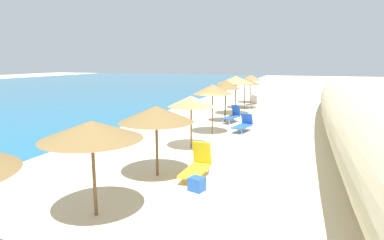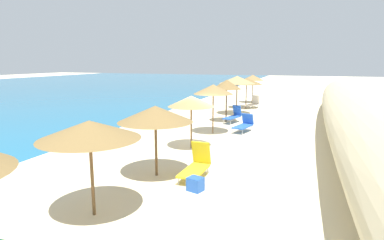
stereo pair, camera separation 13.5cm
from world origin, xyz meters
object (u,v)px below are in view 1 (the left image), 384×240
Objects in this scene: beach_umbrella_3 at (156,114)px; lounge_chair_2 at (243,124)px; beach_umbrella_9 at (251,78)px; cooler_box at (197,184)px; beach_umbrella_7 at (236,80)px; lounge_chair_3 at (197,165)px; beach_umbrella_6 at (226,84)px; beach_umbrella_8 at (245,81)px; beach_umbrella_5 at (213,89)px; beach_umbrella_2 at (91,130)px; beach_umbrella_4 at (191,101)px; lounge_chair_0 at (251,103)px; lounge_chair_4 at (232,115)px.

beach_umbrella_3 is 1.50× the size of lounge_chair_2.
beach_umbrella_9 reaches higher than lounge_chair_2.
beach_umbrella_9 is 22.45m from cooler_box.
beach_umbrella_9 is 5.95× the size of cooler_box.
beach_umbrella_7 is at bearing -179.83° from beach_umbrella_9.
beach_umbrella_7 is (14.10, 0.15, 0.42)m from beach_umbrella_3.
beach_umbrella_3 is 0.96× the size of beach_umbrella_9.
beach_umbrella_6 is at bearing -80.39° from lounge_chair_3.
beach_umbrella_3 is 17.55m from beach_umbrella_8.
beach_umbrella_5 is 10.36m from beach_umbrella_8.
cooler_box is (-18.39, -1.82, -2.11)m from beach_umbrella_8.
beach_umbrella_2 is 11.76m from lounge_chair_2.
cooler_box is (-4.70, -1.84, -1.97)m from beach_umbrella_4.
beach_umbrella_8 is 5.84× the size of cooler_box.
beach_umbrella_4 is 1.44× the size of lounge_chair_3.
beach_umbrella_6 is at bearing 179.17° from beach_umbrella_8.
beach_umbrella_9 is at bearing 0.17° from beach_umbrella_7.
beach_umbrella_9 is 1.60× the size of lounge_chair_3.
lounge_chair_4 reaches higher than lounge_chair_0.
cooler_box is at bearing 109.88° from lounge_chair_0.
lounge_chair_0 is 9.86m from lounge_chair_2.
cooler_box is at bearing 109.14° from lounge_chair_3.
beach_umbrella_6 is (7.00, 0.07, 0.30)m from beach_umbrella_4.
lounge_chair_2 is at bearing -147.20° from beach_umbrella_6.
beach_umbrella_4 is at bearing 82.74° from lounge_chair_2.
beach_umbrella_5 is 4.10m from lounge_chair_4.
beach_umbrella_4 is at bearing -179.74° from beach_umbrella_9.
beach_umbrella_8 is at bearing -0.11° from beach_umbrella_4.
beach_umbrella_5 is 1.62× the size of lounge_chair_3.
beach_umbrella_2 is 0.94× the size of beach_umbrella_5.
beach_umbrella_5 is 7.29m from lounge_chair_3.
beach_umbrella_3 is at bearing -4.10° from beach_umbrella_2.
lounge_chair_4 is at bearing 105.25° from lounge_chair_0.
beach_umbrella_9 reaches higher than cooler_box.
beach_umbrella_7 reaches higher than beach_umbrella_8.
beach_umbrella_4 is at bearing -66.16° from lounge_chair_3.
beach_umbrella_2 is 3.75m from cooler_box.
beach_umbrella_6 is 6.15× the size of cooler_box.
cooler_box is (-0.84, -1.75, -1.99)m from beach_umbrella_3.
lounge_chair_3 is (-3.53, -1.47, -1.75)m from beach_umbrella_4.
beach_umbrella_6 reaches higher than beach_umbrella_2.
beach_umbrella_7 is at bearing -0.20° from beach_umbrella_6.
beach_umbrella_4 is (3.86, 0.09, -0.02)m from beach_umbrella_3.
beach_umbrella_6 is 10.55m from beach_umbrella_9.
beach_umbrella_5 is at bearing 12.39° from cooler_box.
beach_umbrella_7 is at bearing -82.37° from lounge_chair_3.
beach_umbrella_2 is 24.67m from beach_umbrella_9.
beach_umbrella_9 reaches higher than lounge_chair_3.
beach_umbrella_9 is at bearing 1.59° from beach_umbrella_8.
beach_umbrella_4 is 14.28m from lounge_chair_0.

